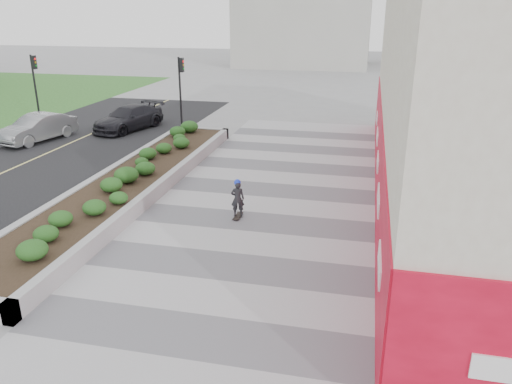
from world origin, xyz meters
TOP-DOWN VIEW (x-y plane):
  - ground at (0.00, 0.00)m, footprint 160.00×160.00m
  - walkway at (0.00, 3.00)m, footprint 8.00×36.00m
  - building at (6.98, 8.98)m, footprint 6.04×24.08m
  - planter at (-5.50, 7.00)m, footprint 3.00×18.00m
  - traffic_signal_near at (-7.23, 17.50)m, footprint 0.33×0.28m
  - traffic_signal_far at (-16.43, 17.00)m, footprint 0.33×0.28m
  - manhole_cover at (0.50, 3.00)m, footprint 0.44×0.44m
  - skateboarder at (-0.65, 5.21)m, footprint 0.51×0.72m
  - car_silver at (-13.89, 13.14)m, footprint 2.52×4.63m
  - car_dark at (-10.33, 16.73)m, footprint 3.23×5.16m

SIDE VIEW (x-z plane):
  - ground at x=0.00m, z-range 0.00..0.00m
  - manhole_cover at x=0.50m, z-range 0.00..0.01m
  - walkway at x=0.00m, z-range 0.00..0.01m
  - planter at x=-5.50m, z-range -0.03..0.87m
  - car_dark at x=-10.33m, z-range 0.00..1.40m
  - skateboarder at x=-0.65m, z-range 0.01..1.41m
  - car_silver at x=-13.89m, z-range 0.00..1.45m
  - traffic_signal_near at x=-7.23m, z-range 0.66..4.86m
  - traffic_signal_far at x=-16.43m, z-range 0.66..4.86m
  - building at x=6.98m, z-range -0.02..7.98m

